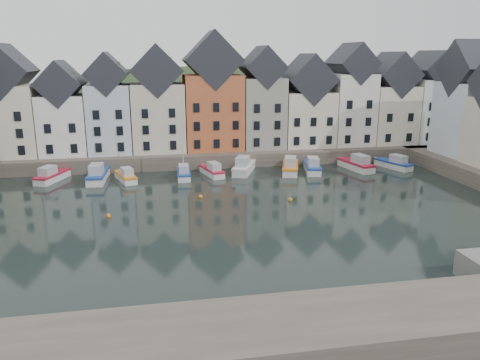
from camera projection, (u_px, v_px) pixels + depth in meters
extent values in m
plane|color=black|center=(248.00, 219.00, 47.73)|extent=(260.00, 260.00, 0.00)
cube|color=#4E453C|center=(211.00, 152.00, 75.97)|extent=(90.00, 16.00, 2.00)
cube|color=#4E453C|center=(144.00, 350.00, 24.82)|extent=(50.00, 6.00, 2.00)
ellipsoid|color=#1E2F17|center=(199.00, 211.00, 105.59)|extent=(153.60, 70.40, 64.00)
sphere|color=black|center=(127.00, 95.00, 91.44)|extent=(5.77, 5.77, 5.77)
sphere|color=black|center=(302.00, 91.00, 107.68)|extent=(5.27, 5.27, 5.27)
sphere|color=black|center=(341.00, 94.00, 102.73)|extent=(5.07, 5.07, 5.07)
sphere|color=black|center=(262.00, 95.00, 100.63)|extent=(5.01, 5.01, 5.01)
sphere|color=black|center=(7.00, 105.00, 93.24)|extent=(3.94, 3.94, 3.94)
sphere|color=black|center=(317.00, 91.00, 107.83)|extent=(5.21, 5.21, 5.21)
sphere|color=black|center=(204.00, 92.00, 101.64)|extent=(5.45, 5.45, 5.45)
sphere|color=black|center=(379.00, 99.00, 98.36)|extent=(4.49, 4.49, 4.49)
cube|color=#F0E6C9|center=(12.00, 121.00, 67.42)|extent=(7.67, 8.00, 10.07)
cube|color=#21232A|center=(6.00, 71.00, 65.63)|extent=(7.67, 8.16, 7.67)
cube|color=white|center=(65.00, 124.00, 68.88)|extent=(6.56, 8.00, 8.61)
cube|color=#21232A|center=(61.00, 83.00, 67.35)|extent=(6.56, 8.16, 6.56)
cube|color=silver|center=(110.00, 118.00, 69.84)|extent=(6.20, 8.00, 10.02)
cube|color=#21232A|center=(107.00, 74.00, 68.14)|extent=(6.20, 8.16, 6.20)
cube|color=beige|center=(158.00, 117.00, 71.07)|extent=(7.70, 8.00, 10.08)
cube|color=#21232A|center=(156.00, 70.00, 69.27)|extent=(7.70, 8.16, 7.70)
cube|color=#C36137|center=(213.00, 112.00, 72.37)|extent=(8.69, 8.00, 11.28)
cube|color=#21232A|center=(212.00, 60.00, 70.35)|extent=(8.69, 8.16, 8.69)
cube|color=#99978B|center=(261.00, 113.00, 73.77)|extent=(6.43, 8.00, 10.78)
cube|color=#21232A|center=(262.00, 67.00, 71.97)|extent=(6.43, 8.16, 6.43)
cube|color=beige|center=(305.00, 119.00, 75.34)|extent=(7.88, 8.00, 8.56)
cube|color=#21232A|center=(307.00, 79.00, 73.73)|extent=(7.88, 8.16, 7.88)
cube|color=white|center=(349.00, 109.00, 76.26)|extent=(6.50, 8.00, 11.27)
cube|color=#21232A|center=(351.00, 63.00, 74.39)|extent=(6.50, 8.16, 6.50)
cube|color=#F0E6C9|center=(388.00, 114.00, 77.74)|extent=(7.23, 8.00, 9.32)
cube|color=#21232A|center=(391.00, 74.00, 76.07)|extent=(7.23, 8.16, 7.23)
cube|color=white|center=(426.00, 110.00, 78.81)|extent=(6.18, 8.00, 10.32)
cube|color=#21232A|center=(430.00, 70.00, 77.08)|extent=(6.18, 8.16, 6.18)
cube|color=silver|center=(470.00, 119.00, 67.60)|extent=(7.47, 8.00, 10.38)
cube|color=#21232A|center=(476.00, 68.00, 65.74)|extent=(7.62, 8.00, 8.00)
sphere|color=orange|center=(201.00, 197.00, 54.59)|extent=(0.50, 0.50, 0.50)
sphere|color=orange|center=(290.00, 200.00, 53.49)|extent=(0.50, 0.50, 0.50)
sphere|color=orange|center=(109.00, 216.00, 48.10)|extent=(0.50, 0.50, 0.50)
cube|color=silver|center=(53.00, 178.00, 62.07)|extent=(3.86, 6.25, 1.10)
cube|color=#AA1832|center=(52.00, 174.00, 61.92)|extent=(3.99, 6.40, 0.25)
cube|color=#A8ACB1|center=(48.00, 171.00, 60.91)|extent=(2.18, 2.75, 1.20)
cube|color=silver|center=(98.00, 178.00, 62.15)|extent=(2.41, 6.94, 1.25)
cube|color=navy|center=(98.00, 173.00, 61.97)|extent=(2.53, 7.08, 0.29)
cube|color=#A8ACB1|center=(96.00, 169.00, 60.81)|extent=(1.74, 2.82, 1.37)
cube|color=silver|center=(126.00, 179.00, 62.06)|extent=(3.19, 5.62, 0.99)
cube|color=orange|center=(126.00, 175.00, 61.92)|extent=(3.31, 5.75, 0.22)
cube|color=#A8ACB1|center=(127.00, 172.00, 61.09)|extent=(1.86, 2.44, 1.08)
cube|color=silver|center=(184.00, 175.00, 63.72)|extent=(1.86, 5.58, 1.01)
cube|color=navy|center=(184.00, 171.00, 63.58)|extent=(1.96, 5.69, 0.23)
cube|color=#A8ACB1|center=(184.00, 169.00, 62.64)|extent=(1.37, 2.25, 1.10)
cylinder|color=silver|center=(182.00, 137.00, 62.90)|extent=(0.13, 0.13, 10.12)
cube|color=silver|center=(212.00, 173.00, 64.99)|extent=(3.01, 5.76, 1.01)
cube|color=#AA1832|center=(212.00, 169.00, 64.85)|extent=(3.13, 5.89, 0.23)
cube|color=#A8ACB1|center=(214.00, 166.00, 63.98)|extent=(1.81, 2.47, 1.10)
cube|color=silver|center=(244.00, 169.00, 66.60)|extent=(4.49, 7.15, 1.26)
cube|color=silver|center=(244.00, 165.00, 66.42)|extent=(4.65, 7.33, 0.29)
cube|color=#A8ACB1|center=(243.00, 162.00, 65.26)|extent=(2.52, 3.15, 1.38)
cube|color=silver|center=(290.00, 169.00, 66.63)|extent=(3.95, 7.03, 1.23)
cube|color=orange|center=(290.00, 165.00, 66.46)|extent=(4.10, 7.19, 0.28)
cube|color=#A8ACB1|center=(290.00, 162.00, 65.32)|extent=(2.31, 3.04, 1.35)
cube|color=silver|center=(312.00, 169.00, 67.03)|extent=(3.21, 6.56, 1.16)
cube|color=navy|center=(312.00, 165.00, 66.87)|extent=(3.34, 6.71, 0.26)
cube|color=#A8ACB1|center=(313.00, 162.00, 65.79)|extent=(1.98, 2.78, 1.26)
cube|color=silver|center=(356.00, 167.00, 68.29)|extent=(3.29, 6.83, 1.20)
cube|color=#AA1832|center=(356.00, 162.00, 68.12)|extent=(3.42, 6.98, 0.27)
cube|color=#A8ACB1|center=(360.00, 159.00, 67.07)|extent=(2.04, 2.89, 1.31)
cube|color=silver|center=(393.00, 166.00, 69.07)|extent=(3.65, 6.17, 1.09)
cube|color=navy|center=(393.00, 162.00, 68.92)|extent=(3.78, 6.32, 0.25)
cube|color=#A8ACB1|center=(398.00, 159.00, 68.02)|extent=(2.09, 2.69, 1.18)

